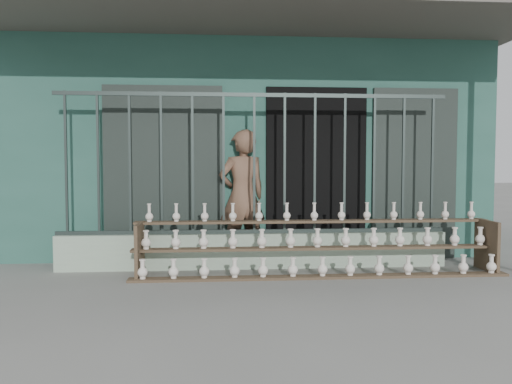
{
  "coord_description": "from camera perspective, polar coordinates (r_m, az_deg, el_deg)",
  "views": [
    {
      "loc": [
        -0.46,
        -5.07,
        1.34
      ],
      "look_at": [
        0.0,
        1.0,
        1.0
      ],
      "focal_mm": 35.0,
      "sensor_mm": 36.0,
      "label": 1
    }
  ],
  "objects": [
    {
      "name": "ground",
      "position": [
        5.27,
        0.84,
        -11.54
      ],
      "size": [
        60.0,
        60.0,
        0.0
      ],
      "primitive_type": "plane",
      "color": "slate"
    },
    {
      "name": "workshop_building",
      "position": [
        9.32,
        -1.48,
        4.91
      ],
      "size": [
        7.4,
        6.6,
        3.21
      ],
      "color": "#29564A",
      "rests_on": "ground"
    },
    {
      "name": "parapet_wall",
      "position": [
        6.48,
        -0.2,
        -6.71
      ],
      "size": [
        5.0,
        0.2,
        0.45
      ],
      "primitive_type": "cube",
      "color": "#9FB79D",
      "rests_on": "ground"
    },
    {
      "name": "security_fence",
      "position": [
        6.39,
        -0.2,
        3.27
      ],
      "size": [
        5.0,
        0.04,
        1.8
      ],
      "color": "#283330",
      "rests_on": "parapet_wall"
    },
    {
      "name": "shelf_rack",
      "position": [
        6.16,
        7.1,
        -5.97
      ],
      "size": [
        4.5,
        0.68,
        0.85
      ],
      "color": "brown",
      "rests_on": "ground"
    },
    {
      "name": "elderly_woman",
      "position": [
        6.79,
        -1.57,
        -0.5
      ],
      "size": [
        0.75,
        0.6,
        1.81
      ],
      "primitive_type": "imported",
      "rotation": [
        0.0,
        0.0,
        3.42
      ],
      "color": "brown",
      "rests_on": "ground"
    }
  ]
}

